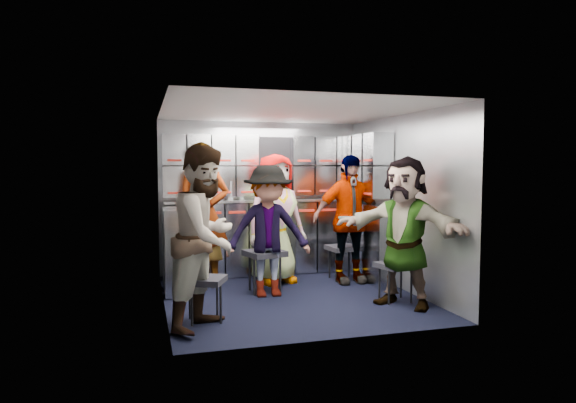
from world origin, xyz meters
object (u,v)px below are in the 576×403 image
object	(u,v)px
attendant_arc_e	(404,231)
jump_seat_mid_right	(343,250)
attendant_arc_d	(348,219)
jump_seat_center	(272,248)
jump_seat_near_left	(205,282)
jump_seat_mid_left	(265,255)
attendant_arc_b	(268,231)
attendant_arc_c	(275,219)
attendant_arc_a	(207,237)
attendant_standing	(203,214)
jump_seat_near_right	(395,267)

from	to	relation	value
attendant_arc_e	jump_seat_mid_right	bearing A→B (deg)	149.35
attendant_arc_d	attendant_arc_e	xyz separation A→B (m)	(0.14, -1.18, -0.02)
jump_seat_center	attendant_arc_d	world-z (taller)	attendant_arc_d
jump_seat_near_left	attendant_arc_d	bearing A→B (deg)	30.72
jump_seat_mid_left	attendant_arc_e	distance (m)	1.66
jump_seat_mid_right	attendant_arc_b	size ratio (longest dim) A/B	0.30
jump_seat_mid_left	attendant_arc_c	xyz separation A→B (m)	(0.25, 0.46, 0.38)
jump_seat_near_left	jump_seat_center	distance (m)	1.93
jump_seat_mid_left	jump_seat_mid_right	xyz separation A→B (m)	(1.14, 0.38, -0.04)
attendant_arc_c	attendant_arc_e	xyz separation A→B (m)	(1.03, -1.45, -0.02)
jump_seat_center	attendant_arc_a	distance (m)	2.13
attendant_arc_a	attendant_arc_b	bearing A→B (deg)	-3.15
attendant_arc_a	attendant_arc_d	xyz separation A→B (m)	(1.96, 1.34, -0.02)
jump_seat_near_left	attendant_arc_d	size ratio (longest dim) A/B	0.29
attendant_arc_b	attendant_arc_c	distance (m)	0.69
attendant_arc_b	jump_seat_mid_left	bearing A→B (deg)	92.95
jump_seat_mid_left	attendant_arc_a	distance (m)	1.46
attendant_arc_b	attendant_standing	bearing A→B (deg)	136.94
attendant_arc_d	attendant_arc_c	bearing A→B (deg)	161.62
attendant_arc_e	jump_seat_center	bearing A→B (deg)	175.79
jump_seat_near_right	attendant_arc_d	bearing A→B (deg)	97.96
attendant_standing	attendant_arc_c	xyz separation A→B (m)	(0.92, -0.05, -0.07)
jump_seat_mid_left	jump_seat_center	world-z (taller)	jump_seat_mid_left
jump_seat_mid_right	attendant_arc_a	xyz separation A→B (m)	(-1.96, -1.52, 0.44)
attendant_arc_c	jump_seat_mid_right	bearing A→B (deg)	-20.05
jump_seat_mid_right	attendant_arc_b	world-z (taller)	attendant_arc_b
attendant_arc_a	attendant_arc_b	xyz separation A→B (m)	(0.82, 0.97, -0.09)
jump_seat_near_left	jump_seat_mid_right	distance (m)	2.38
jump_seat_mid_left	attendant_arc_b	bearing A→B (deg)	-90.00
jump_seat_center	attendant_arc_c	xyz separation A→B (m)	(-0.00, -0.18, 0.41)
attendant_arc_b	jump_seat_near_left	bearing A→B (deg)	-133.21
attendant_arc_e	jump_seat_mid_left	bearing A→B (deg)	-164.06
jump_seat_mid_right	attendant_arc_b	xyz separation A→B (m)	(-1.14, -0.56, 0.36)
jump_seat_mid_right	attendant_arc_b	distance (m)	1.32
jump_seat_near_right	attendant_arc_a	world-z (taller)	attendant_arc_a
jump_seat_near_left	attendant_standing	size ratio (longest dim) A/B	0.26
attendant_arc_c	attendant_arc_e	distance (m)	1.78
attendant_arc_a	attendant_standing	bearing A→B (deg)	31.80
jump_seat_near_left	attendant_arc_b	world-z (taller)	attendant_arc_b
jump_seat_near_left	jump_seat_mid_left	bearing A→B (deg)	49.73
attendant_arc_d	attendant_arc_e	distance (m)	1.19
attendant_arc_c	attendant_arc_d	xyz separation A→B (m)	(0.89, -0.26, -0.00)
jump_seat_center	jump_seat_near_right	world-z (taller)	jump_seat_center
attendant_arc_a	jump_seat_center	bearing A→B (deg)	6.23
jump_seat_mid_right	jump_seat_center	bearing A→B (deg)	163.48
attendant_standing	attendant_arc_b	xyz separation A→B (m)	(0.66, -0.69, -0.14)
jump_seat_near_left	attendant_arc_b	xyz separation A→B (m)	(0.82, 0.79, 0.37)
jump_seat_near_right	attendant_arc_b	distance (m)	1.47
attendant_standing	attendant_arc_d	xyz separation A→B (m)	(1.81, -0.31, -0.08)
attendant_arc_c	attendant_arc_d	bearing A→B (deg)	-31.19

